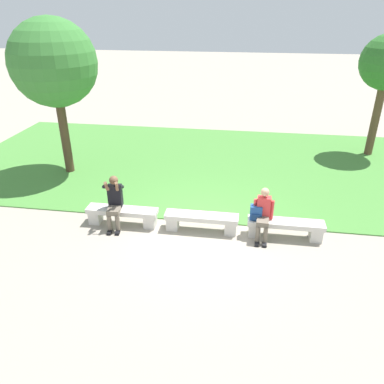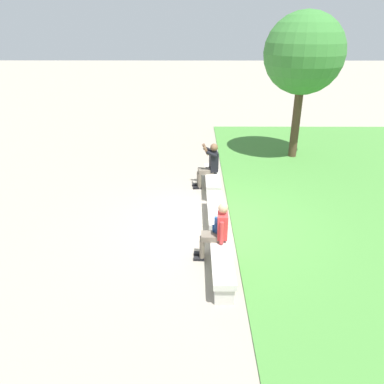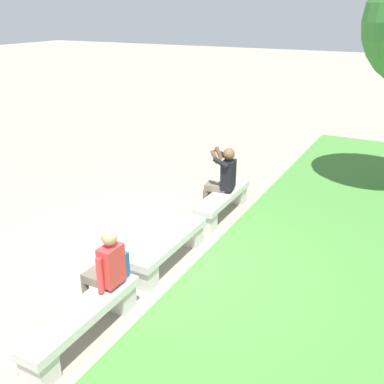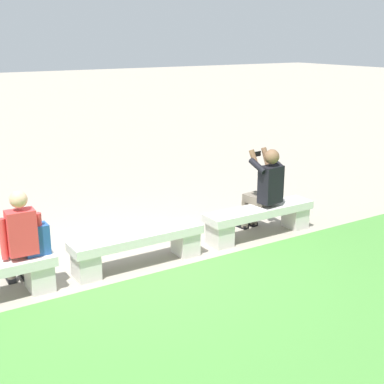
% 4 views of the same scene
% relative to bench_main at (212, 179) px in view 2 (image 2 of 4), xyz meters
% --- Properties ---
extents(ground_plane, '(80.00, 80.00, 0.00)m').
position_rel_bench_main_xyz_m(ground_plane, '(2.03, 0.00, -0.30)').
color(ground_plane, gray).
extents(bench_main, '(1.81, 0.40, 0.45)m').
position_rel_bench_main_xyz_m(bench_main, '(0.00, 0.00, 0.00)').
color(bench_main, beige).
rests_on(bench_main, ground).
extents(bench_near, '(1.81, 0.40, 0.45)m').
position_rel_bench_main_xyz_m(bench_near, '(2.03, 0.00, 0.00)').
color(bench_near, beige).
rests_on(bench_near, ground).
extents(bench_mid, '(1.81, 0.40, 0.45)m').
position_rel_bench_main_xyz_m(bench_mid, '(4.05, 0.00, 0.00)').
color(bench_mid, beige).
rests_on(bench_mid, ground).
extents(person_photographer, '(0.50, 0.75, 1.32)m').
position_rel_bench_main_xyz_m(person_photographer, '(-0.14, -0.08, 0.44)').
color(person_photographer, black).
rests_on(person_photographer, ground).
extents(person_distant, '(0.48, 0.68, 1.26)m').
position_rel_bench_main_xyz_m(person_distant, '(3.49, -0.07, 0.38)').
color(person_distant, black).
rests_on(person_distant, ground).
extents(backpack, '(0.28, 0.24, 0.43)m').
position_rel_bench_main_xyz_m(backpack, '(3.33, -0.02, 0.33)').
color(backpack, '#234C8C').
rests_on(backpack, bench_mid).
extents(tree_behind_wall, '(2.60, 2.60, 4.81)m').
position_rel_bench_main_xyz_m(tree_behind_wall, '(-2.83, 3.00, 3.19)').
color(tree_behind_wall, '#4C3826').
rests_on(tree_behind_wall, ground).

